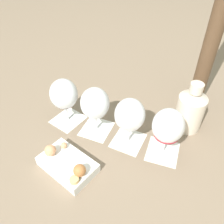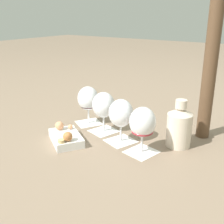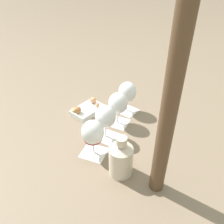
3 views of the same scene
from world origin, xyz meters
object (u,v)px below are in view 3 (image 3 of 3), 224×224
at_px(wine_glass_2, 118,105).
at_px(wine_glass_3, 127,93).
at_px(umbrella_pole, 174,78).
at_px(ceramic_vase, 121,158).
at_px(wine_glass_1, 105,118).
at_px(wine_glass_0, 93,134).
at_px(snack_dish, 87,110).

xyz_separation_m(wine_glass_2, wine_glass_3, (0.11, -0.04, -0.00)).
distance_m(wine_glass_2, umbrella_pole, 0.54).
xyz_separation_m(wine_glass_2, umbrella_pole, (-0.37, -0.19, 0.35)).
bearing_deg(ceramic_vase, wine_glass_1, 24.89).
bearing_deg(wine_glass_0, wine_glass_1, -16.89).
xyz_separation_m(wine_glass_1, snack_dish, (0.17, 0.13, -0.09)).
xyz_separation_m(wine_glass_0, snack_dish, (0.29, 0.10, -0.09)).
relative_size(wine_glass_2, umbrella_pole, 0.19).
distance_m(wine_glass_2, wine_glass_3, 0.12).
xyz_separation_m(snack_dish, umbrella_pole, (-0.42, -0.37, 0.44)).
height_order(wine_glass_1, wine_glass_2, same).
bearing_deg(ceramic_vase, umbrella_pole, -109.12).
height_order(wine_glass_3, umbrella_pole, umbrella_pole).
xyz_separation_m(wine_glass_0, wine_glass_2, (0.23, -0.08, -0.00)).
bearing_deg(wine_glass_2, wine_glass_0, 161.37).
bearing_deg(snack_dish, wine_glass_1, -143.18).
bearing_deg(wine_glass_3, wine_glass_0, 161.71).
relative_size(wine_glass_0, ceramic_vase, 0.93).
relative_size(wine_glass_0, snack_dish, 0.86).
bearing_deg(wine_glass_0, ceramic_vase, -124.50).
bearing_deg(ceramic_vase, wine_glass_0, 55.50).
distance_m(wine_glass_0, umbrella_pole, 0.46).
bearing_deg(wine_glass_0, umbrella_pole, -116.95).
xyz_separation_m(wine_glass_2, ceramic_vase, (-0.32, -0.05, -0.03)).
bearing_deg(wine_glass_0, wine_glass_3, -18.29).
relative_size(wine_glass_3, umbrella_pole, 0.19).
bearing_deg(snack_dish, wine_glass_3, -75.69).
xyz_separation_m(wine_glass_1, umbrella_pole, (-0.25, -0.24, 0.35)).
height_order(wine_glass_1, wine_glass_3, same).
relative_size(wine_glass_2, snack_dish, 0.86).
relative_size(snack_dish, umbrella_pole, 0.22).
distance_m(wine_glass_1, snack_dish, 0.24).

